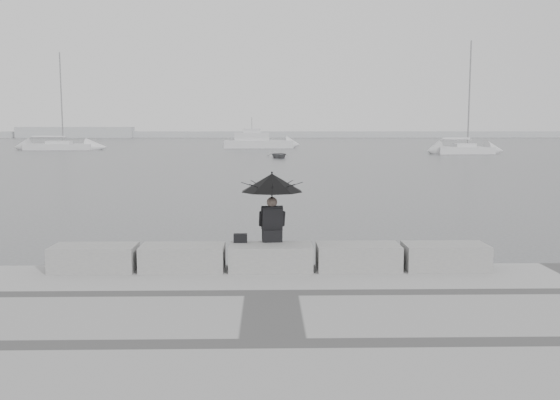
{
  "coord_description": "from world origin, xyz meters",
  "views": [
    {
      "loc": [
        -0.07,
        -12.3,
        3.3
      ],
      "look_at": [
        0.25,
        3.0,
        1.46
      ],
      "focal_mm": 40.0,
      "sensor_mm": 36.0,
      "label": 1
    }
  ],
  "objects_px": {
    "seated_person": "(272,190)",
    "sailboat_left": "(59,146)",
    "sailboat_right": "(464,149)",
    "dinghy": "(279,155)",
    "motor_cruiser": "(259,142)"
  },
  "relations": [
    {
      "from": "sailboat_right",
      "to": "motor_cruiser",
      "type": "relative_size",
      "value": 1.31
    },
    {
      "from": "sailboat_left",
      "to": "motor_cruiser",
      "type": "height_order",
      "value": "sailboat_left"
    },
    {
      "from": "seated_person",
      "to": "dinghy",
      "type": "distance_m",
      "value": 50.89
    },
    {
      "from": "sailboat_left",
      "to": "motor_cruiser",
      "type": "distance_m",
      "value": 27.26
    },
    {
      "from": "seated_person",
      "to": "motor_cruiser",
      "type": "xyz_separation_m",
      "value": [
        -1.28,
        77.85,
        -1.13
      ]
    },
    {
      "from": "seated_person",
      "to": "motor_cruiser",
      "type": "height_order",
      "value": "motor_cruiser"
    },
    {
      "from": "seated_person",
      "to": "motor_cruiser",
      "type": "bearing_deg",
      "value": 83.58
    },
    {
      "from": "sailboat_right",
      "to": "dinghy",
      "type": "relative_size",
      "value": 3.84
    },
    {
      "from": "sailboat_left",
      "to": "sailboat_right",
      "type": "bearing_deg",
      "value": -13.43
    },
    {
      "from": "sailboat_left",
      "to": "seated_person",
      "type": "bearing_deg",
      "value": -68.41
    },
    {
      "from": "seated_person",
      "to": "dinghy",
      "type": "bearing_deg",
      "value": 81.4
    },
    {
      "from": "seated_person",
      "to": "sailboat_left",
      "type": "relative_size",
      "value": 0.11
    },
    {
      "from": "sailboat_left",
      "to": "sailboat_right",
      "type": "distance_m",
      "value": 51.98
    },
    {
      "from": "seated_person",
      "to": "sailboat_right",
      "type": "xyz_separation_m",
      "value": [
        22.64,
        59.31,
        -1.48
      ]
    },
    {
      "from": "motor_cruiser",
      "to": "sailboat_right",
      "type": "bearing_deg",
      "value": -38.2
    }
  ]
}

